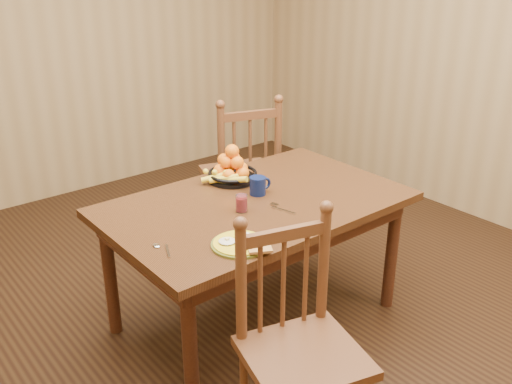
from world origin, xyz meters
TOP-DOWN VIEW (x-y plane):
  - room at (0.00, 0.00)m, footprint 4.52×5.02m
  - dining_table at (0.00, 0.00)m, footprint 1.60×1.00m
  - chair_far at (0.54, 0.82)m, footprint 0.62×0.60m
  - chair_near at (-0.43, -0.81)m, footprint 0.57×0.55m
  - breakfast_plate at (-0.37, -0.35)m, footprint 0.26×0.31m
  - fork at (0.03, -0.16)m, footprint 0.05×0.18m
  - spoon at (-0.67, -0.14)m, footprint 0.06×0.15m
  - coffee_mug at (0.07, 0.06)m, footprint 0.13×0.09m
  - juice_glass at (-0.14, -0.06)m, footprint 0.06×0.06m
  - fruit_bowl at (0.07, 0.31)m, footprint 0.32×0.32m

SIDE VIEW (x-z plane):
  - chair_near at x=-0.43m, z-range -0.01..1.01m
  - chair_far at x=0.54m, z-range -0.01..1.07m
  - dining_table at x=0.00m, z-range 0.29..1.04m
  - fork at x=0.03m, z-range 0.75..0.76m
  - spoon at x=-0.67m, z-range 0.75..0.76m
  - breakfast_plate at x=-0.37m, z-range 0.74..0.78m
  - juice_glass at x=-0.14m, z-range 0.75..0.84m
  - coffee_mug at x=0.07m, z-range 0.75..0.85m
  - fruit_bowl at x=0.07m, z-range 0.70..0.93m
  - room at x=0.00m, z-range -0.01..2.71m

